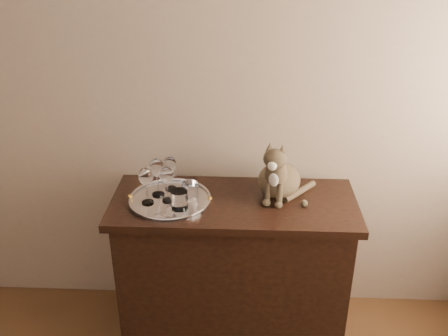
# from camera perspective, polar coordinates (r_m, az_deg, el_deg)

# --- Properties ---
(wall_back) EXTENTS (4.00, 0.10, 2.70)m
(wall_back) POSITION_cam_1_polar(r_m,az_deg,el_deg) (2.60, -12.12, 9.72)
(wall_back) COLOR tan
(wall_back) RESTS_ON ground
(sideboard) EXTENTS (1.20, 0.50, 0.85)m
(sideboard) POSITION_cam_1_polar(r_m,az_deg,el_deg) (2.67, 1.05, -11.64)
(sideboard) COLOR black
(sideboard) RESTS_ON ground
(tray) EXTENTS (0.40, 0.40, 0.01)m
(tray) POSITION_cam_1_polar(r_m,az_deg,el_deg) (2.44, -6.17, -3.65)
(tray) COLOR silver
(tray) RESTS_ON sideboard
(wine_glass_a) EXTENTS (0.07, 0.07, 0.20)m
(wine_glass_a) POSITION_cam_1_polar(r_m,az_deg,el_deg) (2.44, -7.64, -1.03)
(wine_glass_a) COLOR white
(wine_glass_a) RESTS_ON tray
(wine_glass_b) EXTENTS (0.07, 0.07, 0.18)m
(wine_glass_b) POSITION_cam_1_polar(r_m,az_deg,el_deg) (2.49, -6.20, -0.56)
(wine_glass_b) COLOR white
(wine_glass_b) RESTS_ON tray
(wine_glass_c) EXTENTS (0.07, 0.07, 0.19)m
(wine_glass_c) POSITION_cam_1_polar(r_m,az_deg,el_deg) (2.38, -8.84, -2.00)
(wine_glass_c) COLOR white
(wine_glass_c) RESTS_ON tray
(wine_glass_d) EXTENTS (0.07, 0.07, 0.18)m
(wine_glass_d) POSITION_cam_1_polar(r_m,az_deg,el_deg) (2.39, -6.53, -1.83)
(wine_glass_d) COLOR silver
(wine_glass_d) RESTS_ON tray
(tumbler_a) EXTENTS (0.08, 0.08, 0.09)m
(tumbler_a) POSITION_cam_1_polar(r_m,az_deg,el_deg) (2.34, -5.12, -3.64)
(tumbler_a) COLOR silver
(tumbler_a) RESTS_ON tray
(tumbler_c) EXTENTS (0.08, 0.08, 0.09)m
(tumbler_c) POSITION_cam_1_polar(r_m,az_deg,el_deg) (2.41, -3.92, -2.68)
(tumbler_c) COLOR silver
(tumbler_c) RESTS_ON tray
(cat) EXTENTS (0.39, 0.37, 0.32)m
(cat) POSITION_cam_1_polar(r_m,az_deg,el_deg) (2.43, 6.42, 0.31)
(cat) COLOR brown
(cat) RESTS_ON sideboard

